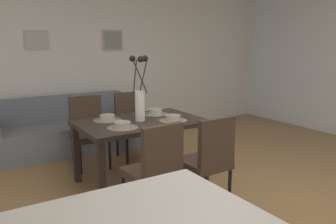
{
  "coord_description": "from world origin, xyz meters",
  "views": [
    {
      "loc": [
        -2.08,
        -2.43,
        1.63
      ],
      "look_at": [
        0.18,
        1.17,
        0.76
      ],
      "focal_mm": 37.11,
      "sensor_mm": 36.0,
      "label": 1
    }
  ],
  "objects_px": {
    "framed_picture_center": "(113,40)",
    "dining_chair_near_right": "(88,128)",
    "centerpiece_vase": "(140,96)",
    "bowl_near_left": "(123,124)",
    "dining_table": "(140,128)",
    "dining_chair_near_left": "(156,166)",
    "framed_picture_left": "(36,40)",
    "bowl_near_right": "(107,117)",
    "sofa": "(66,132)",
    "bowl_far_right": "(155,111)",
    "dining_chair_far_left": "(209,156)",
    "bowl_far_left": "(173,117)",
    "dining_chair_far_right": "(132,122)"
  },
  "relations": [
    {
      "from": "sofa",
      "to": "dining_chair_far_left",
      "type": "bearing_deg",
      "value": -74.81
    },
    {
      "from": "dining_chair_near_left",
      "to": "bowl_far_right",
      "type": "bearing_deg",
      "value": 60.19
    },
    {
      "from": "centerpiece_vase",
      "to": "bowl_far_left",
      "type": "bearing_deg",
      "value": -33.41
    },
    {
      "from": "centerpiece_vase",
      "to": "bowl_far_right",
      "type": "height_order",
      "value": "centerpiece_vase"
    },
    {
      "from": "centerpiece_vase",
      "to": "framed_picture_left",
      "type": "bearing_deg",
      "value": 106.06
    },
    {
      "from": "dining_chair_far_left",
      "to": "framed_picture_center",
      "type": "distance_m",
      "value": 3.27
    },
    {
      "from": "bowl_far_left",
      "to": "framed_picture_left",
      "type": "distance_m",
      "value": 2.69
    },
    {
      "from": "bowl_far_right",
      "to": "dining_table",
      "type": "bearing_deg",
      "value": -146.84
    },
    {
      "from": "dining_chair_far_left",
      "to": "dining_chair_far_right",
      "type": "relative_size",
      "value": 1.0
    },
    {
      "from": "dining_table",
      "to": "dining_chair_near_left",
      "type": "relative_size",
      "value": 1.52
    },
    {
      "from": "bowl_near_left",
      "to": "dining_table",
      "type": "bearing_deg",
      "value": 33.16
    },
    {
      "from": "dining_chair_near_right",
      "to": "centerpiece_vase",
      "type": "distance_m",
      "value": 1.04
    },
    {
      "from": "bowl_near_right",
      "to": "dining_table",
      "type": "bearing_deg",
      "value": -33.16
    },
    {
      "from": "sofa",
      "to": "centerpiece_vase",
      "type": "bearing_deg",
      "value": -76.62
    },
    {
      "from": "bowl_far_right",
      "to": "dining_chair_near_left",
      "type": "bearing_deg",
      "value": -119.81
    },
    {
      "from": "framed_picture_left",
      "to": "sofa",
      "type": "bearing_deg",
      "value": -65.18
    },
    {
      "from": "dining_chair_far_left",
      "to": "bowl_far_left",
      "type": "height_order",
      "value": "dining_chair_far_left"
    },
    {
      "from": "bowl_far_left",
      "to": "framed_picture_left",
      "type": "height_order",
      "value": "framed_picture_left"
    },
    {
      "from": "dining_chair_far_right",
      "to": "bowl_near_right",
      "type": "relative_size",
      "value": 5.41
    },
    {
      "from": "dining_chair_far_left",
      "to": "bowl_far_left",
      "type": "relative_size",
      "value": 5.41
    },
    {
      "from": "dining_table",
      "to": "dining_chair_far_right",
      "type": "distance_m",
      "value": 0.94
    },
    {
      "from": "dining_chair_near_left",
      "to": "sofa",
      "type": "relative_size",
      "value": 0.45
    },
    {
      "from": "framed_picture_center",
      "to": "bowl_near_left",
      "type": "bearing_deg",
      "value": -111.56
    },
    {
      "from": "dining_chair_far_left",
      "to": "bowl_near_right",
      "type": "relative_size",
      "value": 5.41
    },
    {
      "from": "dining_chair_near_left",
      "to": "dining_chair_near_right",
      "type": "xyz_separation_m",
      "value": [
        -0.04,
        1.69,
        0.0
      ]
    },
    {
      "from": "dining_chair_near_right",
      "to": "bowl_near_right",
      "type": "distance_m",
      "value": 0.7
    },
    {
      "from": "bowl_near_right",
      "to": "sofa",
      "type": "relative_size",
      "value": 0.08
    },
    {
      "from": "bowl_near_left",
      "to": "dining_chair_far_right",
      "type": "bearing_deg",
      "value": 59.28
    },
    {
      "from": "dining_chair_near_left",
      "to": "sofa",
      "type": "height_order",
      "value": "dining_chair_near_left"
    },
    {
      "from": "dining_chair_near_left",
      "to": "bowl_near_right",
      "type": "height_order",
      "value": "dining_chair_near_left"
    },
    {
      "from": "bowl_far_left",
      "to": "bowl_near_right",
      "type": "bearing_deg",
      "value": 146.84
    },
    {
      "from": "dining_chair_near_right",
      "to": "framed_picture_left",
      "type": "distance_m",
      "value": 1.76
    },
    {
      "from": "centerpiece_vase",
      "to": "sofa",
      "type": "bearing_deg",
      "value": 103.38
    },
    {
      "from": "dining_chair_far_right",
      "to": "bowl_near_left",
      "type": "distance_m",
      "value": 1.28
    },
    {
      "from": "dining_chair_near_left",
      "to": "bowl_far_right",
      "type": "distance_m",
      "value": 1.24
    },
    {
      "from": "bowl_near_left",
      "to": "bowl_far_right",
      "type": "height_order",
      "value": "same"
    },
    {
      "from": "bowl_far_left",
      "to": "framed_picture_center",
      "type": "xyz_separation_m",
      "value": [
        0.31,
        2.37,
        0.87
      ]
    },
    {
      "from": "framed_picture_left",
      "to": "framed_picture_center",
      "type": "distance_m",
      "value": 1.24
    },
    {
      "from": "dining_chair_near_right",
      "to": "framed_picture_center",
      "type": "relative_size",
      "value": 2.53
    },
    {
      "from": "dining_chair_far_left",
      "to": "centerpiece_vase",
      "type": "height_order",
      "value": "centerpiece_vase"
    },
    {
      "from": "dining_chair_near_left",
      "to": "bowl_near_left",
      "type": "bearing_deg",
      "value": 92.75
    },
    {
      "from": "framed_picture_center",
      "to": "dining_chair_near_right",
      "type": "bearing_deg",
      "value": -125.73
    },
    {
      "from": "dining_table",
      "to": "dining_chair_far_left",
      "type": "height_order",
      "value": "dining_chair_far_left"
    },
    {
      "from": "dining_table",
      "to": "framed_picture_left",
      "type": "xyz_separation_m",
      "value": [
        -0.62,
        2.17,
        1.0
      ]
    },
    {
      "from": "dining_table",
      "to": "dining_chair_far_right",
      "type": "bearing_deg",
      "value": 69.6
    },
    {
      "from": "dining_chair_near_right",
      "to": "sofa",
      "type": "relative_size",
      "value": 0.45
    },
    {
      "from": "dining_table",
      "to": "framed_picture_left",
      "type": "relative_size",
      "value": 4.04
    },
    {
      "from": "dining_chair_far_right",
      "to": "sofa",
      "type": "distance_m",
      "value": 1.11
    },
    {
      "from": "centerpiece_vase",
      "to": "bowl_near_left",
      "type": "distance_m",
      "value": 0.45
    },
    {
      "from": "bowl_near_right",
      "to": "framed_picture_center",
      "type": "relative_size",
      "value": 0.47
    }
  ]
}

